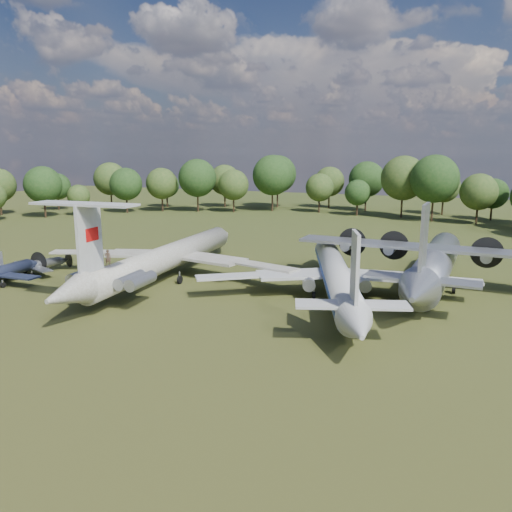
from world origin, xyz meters
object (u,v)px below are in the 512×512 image
at_px(small_prop_northwest, 30,268).
at_px(il62_airliner, 168,262).
at_px(person_on_il62, 108,258).
at_px(an12_transport, 434,269).
at_px(tu104_jet, 336,280).

bearing_deg(small_prop_northwest, il62_airliner, 36.65).
relative_size(small_prop_northwest, person_on_il62, 7.11).
relative_size(an12_transport, small_prop_northwest, 3.05).
height_order(il62_airliner, small_prop_northwest, il62_airliner).
bearing_deg(an12_transport, il62_airliner, -163.01).
xyz_separation_m(tu104_jet, an12_transport, (10.61, 9.13, 0.42)).
distance_m(tu104_jet, person_on_il62, 26.74).
height_order(an12_transport, person_on_il62, person_on_il62).
relative_size(tu104_jet, an12_transport, 1.11).
xyz_separation_m(small_prop_northwest, person_on_il62, (20.64, -7.75, 4.75)).
relative_size(il62_airliner, small_prop_northwest, 3.66).
height_order(tu104_jet, an12_transport, an12_transport).
bearing_deg(il62_airliner, an12_transport, 10.62).
distance_m(tu104_jet, small_prop_northwest, 44.01).
distance_m(il62_airliner, tu104_jet, 23.91).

